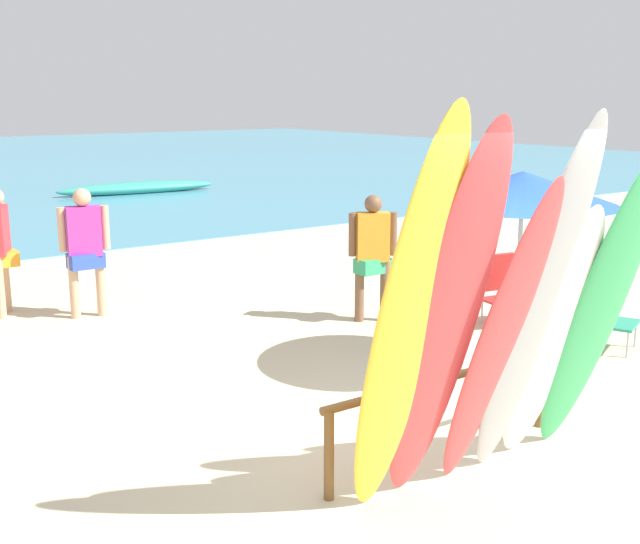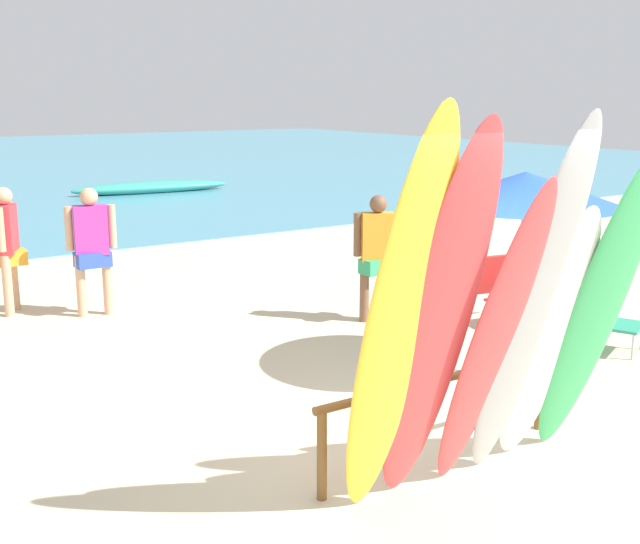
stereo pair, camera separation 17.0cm
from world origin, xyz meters
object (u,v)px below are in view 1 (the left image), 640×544
at_px(surfboard_grey_3, 537,304).
at_px(distant_boat, 137,188).
at_px(surfboard_green_5, 599,307).
at_px(surfboard_yellow_0, 407,325).
at_px(surfboard_white_4, 551,337).
at_px(surfboard_rack, 446,395).
at_px(surfboard_red_1, 446,323).
at_px(beachgoer_near_rack, 373,249).
at_px(beach_chair_blue, 599,309).
at_px(surfboard_red_2, 499,340).
at_px(beach_umbrella, 523,188).
at_px(beachgoer_by_water, 85,244).
at_px(beach_chair_red, 498,286).

xyz_separation_m(surfboard_grey_3, distant_boat, (4.24, 17.49, -1.16)).
distance_m(surfboard_green_5, distant_boat, 17.90).
height_order(surfboard_yellow_0, surfboard_white_4, surfboard_yellow_0).
distance_m(surfboard_rack, surfboard_red_1, 1.15).
bearing_deg(surfboard_yellow_0, beachgoer_near_rack, 53.69).
distance_m(surfboard_grey_3, surfboard_white_4, 0.45).
distance_m(surfboard_yellow_0, beach_chair_blue, 4.60).
relative_size(surfboard_rack, surfboard_grey_3, 0.83).
bearing_deg(surfboard_red_2, distant_boat, 69.68).
bearing_deg(surfboard_grey_3, beach_umbrella, 41.39).
bearing_deg(beach_umbrella, surfboard_red_1, -147.28).
distance_m(surfboard_green_5, beach_umbrella, 2.02).
height_order(surfboard_green_5, beachgoer_by_water, surfboard_green_5).
xyz_separation_m(surfboard_rack, surfboard_red_1, (-0.59, -0.58, 0.79)).
bearing_deg(surfboard_rack, surfboard_red_1, -135.73).
height_order(surfboard_yellow_0, beach_chair_red, surfboard_yellow_0).
bearing_deg(surfboard_white_4, beach_umbrella, 51.84).
bearing_deg(surfboard_green_5, distant_boat, 83.36).
xyz_separation_m(surfboard_grey_3, beachgoer_by_water, (-1.07, 6.05, -0.40)).
relative_size(surfboard_green_5, beach_chair_red, 3.05).
xyz_separation_m(beachgoer_near_rack, beach_umbrella, (-0.03, -2.28, 0.95)).
bearing_deg(surfboard_grey_3, surfboard_yellow_0, 175.13).
bearing_deg(beachgoer_near_rack, surfboard_red_2, -88.20).
height_order(beach_chair_blue, beach_umbrella, beach_umbrella).
bearing_deg(beachgoer_by_water, beach_umbrella, 134.86).
bearing_deg(surfboard_red_2, surfboard_rack, 72.57).
distance_m(surfboard_red_1, beachgoer_near_rack, 4.63).
distance_m(beachgoer_near_rack, beach_umbrella, 2.47).
xyz_separation_m(surfboard_rack, distant_boat, (4.45, 16.88, -0.36)).
distance_m(surfboard_rack, distant_boat, 17.46).
bearing_deg(beach_chair_red, surfboard_red_2, -128.04).
xyz_separation_m(surfboard_red_2, surfboard_grey_3, (0.33, -0.02, 0.20)).
xyz_separation_m(surfboard_yellow_0, beach_umbrella, (2.78, 1.58, 0.49)).
distance_m(surfboard_red_1, beach_chair_blue, 4.31).
relative_size(beach_chair_red, beach_chair_blue, 0.99).
height_order(surfboard_yellow_0, surfboard_red_2, surfboard_yellow_0).
bearing_deg(beach_chair_blue, surfboard_yellow_0, 177.98).
height_order(surfboard_rack, surfboard_green_5, surfboard_green_5).
bearing_deg(surfboard_rack, surfboard_yellow_0, -147.53).
height_order(surfboard_white_4, surfboard_green_5, surfboard_green_5).
height_order(beachgoer_near_rack, beach_chair_blue, beachgoer_near_rack).
bearing_deg(beachgoer_by_water, beachgoer_near_rack, 155.36).
bearing_deg(surfboard_yellow_0, beach_umbrella, 29.38).
bearing_deg(surfboard_rack, surfboard_green_5, -35.72).
distance_m(surfboard_red_2, distant_boat, 18.09).
relative_size(beach_chair_red, distant_boat, 0.19).
relative_size(surfboard_grey_3, beachgoer_by_water, 1.72).
distance_m(surfboard_white_4, beach_chair_blue, 3.24).
relative_size(surfboard_white_4, beachgoer_by_water, 1.31).
height_order(surfboard_red_2, distant_boat, surfboard_red_2).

